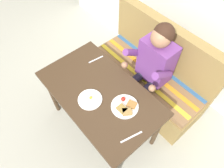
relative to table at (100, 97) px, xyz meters
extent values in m
plane|color=#ABAB9C|center=(0.00, 0.00, -0.65)|extent=(8.00, 8.00, 0.00)
cube|color=#3E2B1B|center=(0.00, 0.00, 0.06)|extent=(1.20, 0.70, 0.04)
cylinder|color=#3E2B1B|center=(-0.54, -0.29, -0.30)|extent=(0.05, 0.05, 0.69)
cylinder|color=#3E2B1B|center=(-0.54, 0.29, -0.30)|extent=(0.05, 0.05, 0.69)
cylinder|color=#3E2B1B|center=(0.54, 0.29, -0.30)|extent=(0.05, 0.05, 0.69)
cube|color=olive|center=(0.00, 0.72, -0.45)|extent=(1.44, 0.56, 0.40)
cube|color=olive|center=(0.00, 0.72, -0.22)|extent=(1.40, 0.52, 0.06)
cube|color=olive|center=(0.00, 0.94, 0.08)|extent=(1.44, 0.12, 0.54)
cube|color=yellow|center=(0.00, 0.58, -0.18)|extent=(1.38, 0.05, 0.01)
cube|color=orange|center=(0.00, 0.72, -0.18)|extent=(1.38, 0.05, 0.01)
cube|color=#336099|center=(0.00, 0.86, -0.18)|extent=(1.38, 0.05, 0.01)
cube|color=#6B377F|center=(0.10, 0.66, 0.11)|extent=(0.34, 0.22, 0.48)
sphere|color=#9E7051|center=(0.10, 0.64, 0.44)|extent=(0.19, 0.19, 0.19)
sphere|color=#331E14|center=(0.10, 0.67, 0.47)|extent=(0.19, 0.19, 0.19)
cylinder|color=#6B377F|center=(-0.09, 0.52, 0.18)|extent=(0.07, 0.29, 0.23)
cylinder|color=#6B377F|center=(0.29, 0.52, 0.18)|extent=(0.07, 0.29, 0.23)
sphere|color=#9E7051|center=(-0.09, 0.40, 0.08)|extent=(0.07, 0.07, 0.07)
sphere|color=#9E7051|center=(0.29, 0.40, 0.08)|extent=(0.07, 0.07, 0.07)
cylinder|color=#232333|center=(0.01, 0.49, -0.13)|extent=(0.09, 0.34, 0.09)
cylinder|color=#232333|center=(0.01, 0.32, -0.39)|extent=(0.08, 0.08, 0.52)
cube|color=black|center=(0.01, 0.26, -0.62)|extent=(0.09, 0.20, 0.05)
cylinder|color=#232333|center=(0.18, 0.49, -0.13)|extent=(0.09, 0.34, 0.09)
cylinder|color=#232333|center=(0.18, 0.32, -0.39)|extent=(0.08, 0.08, 0.52)
cube|color=black|center=(0.18, 0.26, -0.62)|extent=(0.09, 0.20, 0.05)
cylinder|color=white|center=(0.27, 0.07, 0.09)|extent=(0.24, 0.24, 0.02)
cube|color=#9A6630|center=(0.30, 0.12, 0.11)|extent=(0.10, 0.09, 0.02)
cube|color=olive|center=(0.33, 0.04, 0.11)|extent=(0.10, 0.10, 0.02)
cube|color=olive|center=(0.27, 0.03, 0.11)|extent=(0.08, 0.07, 0.02)
sphere|color=red|center=(0.21, 0.10, 0.12)|extent=(0.04, 0.04, 0.04)
ellipsoid|color=#CC6623|center=(0.31, 0.03, 0.11)|extent=(0.06, 0.05, 0.02)
cylinder|color=white|center=(0.01, -0.12, 0.09)|extent=(0.22, 0.22, 0.01)
ellipsoid|color=white|center=(0.01, -0.12, 0.10)|extent=(0.09, 0.08, 0.01)
sphere|color=yellow|center=(0.01, -0.11, 0.11)|extent=(0.03, 0.03, 0.03)
cube|color=silver|center=(-0.34, 0.22, 0.08)|extent=(0.04, 0.17, 0.00)
cube|color=silver|center=(0.51, -0.08, 0.08)|extent=(0.06, 0.20, 0.00)
camera|label=1|loc=(0.87, -0.60, 1.68)|focal=32.95mm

